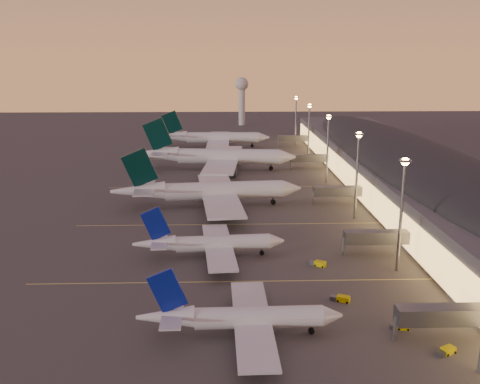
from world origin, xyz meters
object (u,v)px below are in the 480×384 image
(airliner_narrow_north, at_px, (210,244))
(airliner_wide_mid, at_px, (215,157))
(airliner_narrow_south, at_px, (241,318))
(baggage_tug_b, at_px, (446,351))
(baggage_tug_a, at_px, (400,326))
(baggage_tug_c, at_px, (318,264))
(airliner_wide_near, at_px, (208,191))
(airliner_wide_far, at_px, (212,138))
(baggage_tug_d, at_px, (341,299))
(radar_tower, at_px, (242,93))

(airliner_narrow_north, xyz_separation_m, airliner_wide_mid, (-0.32, 101.01, 2.30))
(airliner_narrow_south, bearing_deg, baggage_tug_b, -12.71)
(baggage_tug_a, distance_m, baggage_tug_c, 31.10)
(airliner_wide_near, relative_size, airliner_wide_far, 1.01)
(baggage_tug_b, distance_m, baggage_tug_d, 23.56)
(airliner_narrow_south, height_order, baggage_tug_a, airliner_narrow_south)
(baggage_tug_b, bearing_deg, airliner_wide_near, 87.45)
(airliner_narrow_south, distance_m, baggage_tug_a, 28.60)
(baggage_tug_d, bearing_deg, radar_tower, 117.13)
(baggage_tug_b, bearing_deg, airliner_narrow_north, 104.34)
(airliner_wide_far, distance_m, baggage_tug_d, 185.31)
(airliner_wide_mid, bearing_deg, airliner_wide_near, -86.27)
(radar_tower, distance_m, baggage_tug_b, 296.29)
(airliner_narrow_south, height_order, baggage_tug_c, airliner_narrow_south)
(airliner_narrow_south, bearing_deg, baggage_tug_c, 57.70)
(airliner_wide_near, bearing_deg, airliner_narrow_south, -89.84)
(airliner_wide_near, xyz_separation_m, baggage_tug_a, (36.15, -80.20, -4.57))
(baggage_tug_a, bearing_deg, baggage_tug_b, -51.92)
(baggage_tug_d, bearing_deg, airliner_wide_far, 123.95)
(airliner_narrow_south, xyz_separation_m, airliner_wide_near, (-7.73, 81.63, 1.72))
(airliner_wide_near, relative_size, airliner_wide_mid, 0.89)
(baggage_tug_c, distance_m, baggage_tug_d, 18.36)
(airliner_narrow_north, height_order, airliner_wide_far, airliner_wide_far)
(airliner_narrow_north, height_order, radar_tower, radar_tower)
(baggage_tug_b, relative_size, baggage_tug_d, 0.92)
(baggage_tug_b, distance_m, baggage_tug_c, 40.56)
(airliner_wide_far, xyz_separation_m, baggage_tug_a, (36.93, -194.32, -4.54))
(airliner_wide_near, height_order, baggage_tug_a, airliner_wide_near)
(airliner_narrow_south, xyz_separation_m, airliner_wide_mid, (-6.49, 138.29, 2.37))
(baggage_tug_a, bearing_deg, airliner_wide_far, 108.97)
(airliner_narrow_south, distance_m, airliner_wide_far, 195.94)
(airliner_narrow_south, xyz_separation_m, baggage_tug_d, (20.22, 12.73, -2.78))
(airliner_wide_mid, xyz_separation_m, baggage_tug_d, (26.71, -125.56, -5.15))
(airliner_wide_near, bearing_deg, airliner_wide_mid, 83.50)
(radar_tower, height_order, baggage_tug_b, radar_tower)
(baggage_tug_c, bearing_deg, radar_tower, 125.62)
(baggage_tug_d, bearing_deg, baggage_tug_b, -31.48)
(airliner_wide_near, relative_size, baggage_tug_a, 17.88)
(airliner_narrow_south, relative_size, baggage_tug_b, 9.59)
(airliner_narrow_north, bearing_deg, baggage_tug_a, -50.46)
(airliner_wide_far, distance_m, baggage_tug_a, 197.85)
(radar_tower, xyz_separation_m, baggage_tug_c, (8.76, -256.66, -21.35))
(baggage_tug_a, height_order, baggage_tug_c, baggage_tug_c)
(baggage_tug_a, bearing_deg, baggage_tug_d, 134.20)
(airliner_wide_mid, relative_size, airliner_wide_far, 1.14)
(airliner_narrow_north, relative_size, airliner_wide_far, 0.60)
(airliner_narrow_north, bearing_deg, radar_tower, 81.84)
(airliner_wide_near, bearing_deg, baggage_tug_d, -73.17)
(airliner_wide_far, relative_size, baggage_tug_a, 17.71)
(airliner_wide_near, relative_size, baggage_tug_b, 16.44)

